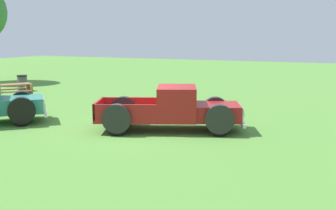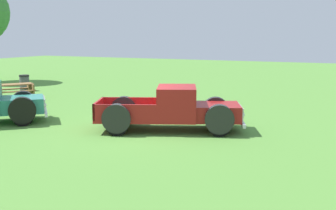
% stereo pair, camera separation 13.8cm
% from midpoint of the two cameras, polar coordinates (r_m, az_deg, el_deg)
% --- Properties ---
extents(ground_plane, '(80.00, 80.00, 0.00)m').
position_cam_midpoint_polar(ground_plane, '(14.71, -3.97, -3.45)').
color(ground_plane, '#548C38').
extents(pickup_truck_foreground, '(3.63, 5.37, 1.55)m').
position_cam_midpoint_polar(pickup_truck_foreground, '(14.49, 1.18, -0.63)').
color(pickup_truck_foreground, maroon).
rests_on(pickup_truck_foreground, ground_plane).
extents(picnic_table, '(2.32, 2.23, 0.78)m').
position_cam_midpoint_polar(picnic_table, '(23.22, -20.65, 2.01)').
color(picnic_table, olive).
rests_on(picnic_table, ground_plane).
extents(trash_can, '(0.59, 0.59, 0.95)m').
position_cam_midpoint_polar(trash_can, '(26.37, -19.52, 2.89)').
color(trash_can, '#4C4C51').
rests_on(trash_can, ground_plane).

